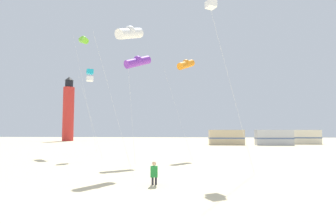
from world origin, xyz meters
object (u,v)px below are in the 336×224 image
Objects in this scene: kite_tube_orange at (186,64)px; lighthouse_distant at (68,111)px; rv_van_silver at (274,138)px; kite_tube_white at (130,33)px; kite_box_blue at (211,0)px; kite_box_cyan at (90,75)px; rv_van_cream at (302,137)px; kite_tube_violet at (138,62)px; rv_van_tan at (226,137)px; kite_tube_lime at (84,40)px; kite_flyer_standing at (154,173)px.

kite_tube_orange is 0.59× the size of lighthouse_distant.
lighthouse_distant is 49.90m from rv_van_silver.
kite_tube_white is at bearing -119.41° from rv_van_silver.
kite_box_blue is 13.76m from kite_box_cyan.
kite_tube_orange is (3.71, 8.71, -0.03)m from kite_tube_white.
kite_box_blue is at bearing -111.46° from rv_van_silver.
kite_box_cyan is 44.26m from rv_van_cream.
lighthouse_distant is (-27.22, 44.40, -0.59)m from kite_tube_violet.
kite_box_cyan is 1.32× the size of rv_van_silver.
kite_tube_violet is 1.40× the size of rv_van_tan.
kite_tube_orange is 37.15m from rv_van_cream.
kite_tube_white is at bearing -127.11° from rv_van_cream.
kite_box_cyan reaches higher than rv_van_cream.
kite_tube_orange is at bearing 9.73° from kite_box_cyan.
rv_van_cream is at bearing 12.46° from rv_van_tan.
kite_tube_white is 1.54× the size of rv_van_silver.
kite_tube_lime is 1.41× the size of kite_tube_orange.
kite_flyer_standing is 0.18× the size of rv_van_cream.
rv_van_cream is (22.54, 28.46, -7.88)m from kite_tube_orange.
kite_tube_orange is at bearing 101.20° from kite_box_blue.
rv_van_tan is at bearing -108.70° from kite_flyer_standing.
kite_tube_orange reaches higher than rv_van_cream.
rv_van_silver and rv_van_cream have the same top height.
rv_van_cream is (23.88, 41.89, 0.78)m from kite_flyer_standing.
lighthouse_distant is at bearing 166.13° from rv_van_cream.
kite_tube_white is 9.47m from kite_tube_orange.
rv_van_silver is at bearing 45.58° from kite_box_cyan.
kite_box_blue is at bearing -120.81° from rv_van_cream.
rv_van_silver is (15.57, 23.77, -7.88)m from kite_tube_orange.
kite_flyer_standing is at bearing -104.80° from rv_van_tan.
kite_box_blue reaches higher than kite_tube_white.
kite_box_cyan is at bearing -124.42° from rv_van_tan.
kite_flyer_standing is 0.10× the size of kite_box_blue.
kite_tube_orange is (12.22, -3.65, -4.12)m from kite_tube_lime.
lighthouse_distant reaches higher than kite_tube_lime.
kite_tube_white reaches higher than kite_tube_violet.
lighthouse_distant is at bearing 123.99° from kite_box_blue.
kite_tube_violet reaches higher than rv_van_silver.
kite_flyer_standing is 48.22m from rv_van_cream.
kite_tube_white is 46.19m from rv_van_cream.
kite_tube_violet reaches higher than rv_van_cream.
kite_tube_lime is at bearing -135.15° from rv_van_tan.
kite_tube_lime is at bearing 137.77° from kite_box_blue.
kite_flyer_standing is 10.17m from kite_tube_white.
rv_van_cream is at bearing 43.37° from kite_box_cyan.
kite_box_cyan is 9.50m from kite_tube_orange.
rv_van_tan is (7.12, 24.43, -7.88)m from kite_tube_orange.
kite_tube_white reaches higher than kite_box_cyan.
kite_tube_white is 1.53× the size of rv_van_tan.
kite_tube_white is 0.85× the size of kite_box_blue.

